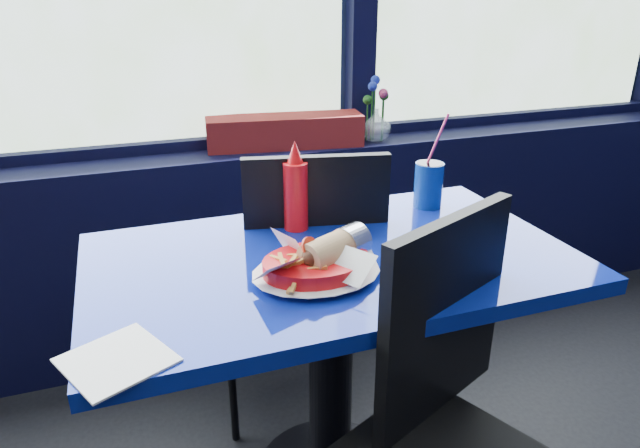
{
  "coord_description": "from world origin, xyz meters",
  "views": [
    {
      "loc": [
        -0.16,
        0.8,
        1.37
      ],
      "look_at": [
        0.26,
        1.98,
        0.85
      ],
      "focal_mm": 32.0,
      "sensor_mm": 36.0,
      "label": 1
    }
  ],
  "objects_px": {
    "chair_near_back": "(296,271)",
    "ketchup_bottle": "(296,191)",
    "chair_near_front": "(444,418)",
    "flower_vase": "(376,121)",
    "near_table": "(331,317)",
    "planter_box": "(285,131)",
    "food_basket": "(319,263)",
    "soda_cup": "(429,184)"
  },
  "relations": [
    {
      "from": "chair_near_back",
      "to": "ketchup_bottle",
      "type": "bearing_deg",
      "value": 85.86
    },
    {
      "from": "chair_near_front",
      "to": "flower_vase",
      "type": "xyz_separation_m",
      "value": [
        0.41,
        1.24,
        0.33
      ]
    },
    {
      "from": "near_table",
      "to": "planter_box",
      "type": "relative_size",
      "value": 2.03
    },
    {
      "from": "food_basket",
      "to": "ketchup_bottle",
      "type": "xyz_separation_m",
      "value": [
        0.04,
        0.29,
        0.07
      ]
    },
    {
      "from": "chair_near_back",
      "to": "soda_cup",
      "type": "bearing_deg",
      "value": 178.35
    },
    {
      "from": "chair_near_back",
      "to": "soda_cup",
      "type": "relative_size",
      "value": 3.3
    },
    {
      "from": "chair_near_back",
      "to": "flower_vase",
      "type": "height_order",
      "value": "flower_vase"
    },
    {
      "from": "planter_box",
      "to": "ketchup_bottle",
      "type": "bearing_deg",
      "value": -96.08
    },
    {
      "from": "near_table",
      "to": "planter_box",
      "type": "xyz_separation_m",
      "value": [
        0.13,
        0.86,
        0.29
      ]
    },
    {
      "from": "food_basket",
      "to": "chair_near_back",
      "type": "bearing_deg",
      "value": 78.49
    },
    {
      "from": "flower_vase",
      "to": "food_basket",
      "type": "height_order",
      "value": "flower_vase"
    },
    {
      "from": "chair_near_front",
      "to": "flower_vase",
      "type": "height_order",
      "value": "flower_vase"
    },
    {
      "from": "ketchup_bottle",
      "to": "soda_cup",
      "type": "xyz_separation_m",
      "value": [
        0.43,
        0.03,
        -0.04
      ]
    },
    {
      "from": "near_table",
      "to": "chair_near_back",
      "type": "xyz_separation_m",
      "value": [
        0.0,
        0.32,
        -0.02
      ]
    },
    {
      "from": "near_table",
      "to": "food_basket",
      "type": "height_order",
      "value": "food_basket"
    },
    {
      "from": "planter_box",
      "to": "ketchup_bottle",
      "type": "relative_size",
      "value": 2.37
    },
    {
      "from": "chair_near_back",
      "to": "flower_vase",
      "type": "bearing_deg",
      "value": -122.03
    },
    {
      "from": "near_table",
      "to": "planter_box",
      "type": "bearing_deg",
      "value": 81.13
    },
    {
      "from": "chair_near_back",
      "to": "ketchup_bottle",
      "type": "height_order",
      "value": "ketchup_bottle"
    },
    {
      "from": "ketchup_bottle",
      "to": "flower_vase",
      "type": "bearing_deg",
      "value": 50.02
    },
    {
      "from": "planter_box",
      "to": "soda_cup",
      "type": "height_order",
      "value": "soda_cup"
    },
    {
      "from": "soda_cup",
      "to": "ketchup_bottle",
      "type": "bearing_deg",
      "value": -176.03
    },
    {
      "from": "ketchup_bottle",
      "to": "soda_cup",
      "type": "bearing_deg",
      "value": 3.97
    },
    {
      "from": "planter_box",
      "to": "soda_cup",
      "type": "relative_size",
      "value": 2.06
    },
    {
      "from": "chair_near_front",
      "to": "ketchup_bottle",
      "type": "distance_m",
      "value": 0.69
    },
    {
      "from": "chair_near_back",
      "to": "planter_box",
      "type": "height_order",
      "value": "chair_near_back"
    },
    {
      "from": "food_basket",
      "to": "ketchup_bottle",
      "type": "relative_size",
      "value": 1.1
    },
    {
      "from": "near_table",
      "to": "soda_cup",
      "type": "distance_m",
      "value": 0.52
    },
    {
      "from": "near_table",
      "to": "chair_near_front",
      "type": "distance_m",
      "value": 0.42
    },
    {
      "from": "planter_box",
      "to": "soda_cup",
      "type": "xyz_separation_m",
      "value": [
        0.26,
        -0.64,
        -0.04
      ]
    },
    {
      "from": "food_basket",
      "to": "soda_cup",
      "type": "relative_size",
      "value": 0.96
    },
    {
      "from": "food_basket",
      "to": "ketchup_bottle",
      "type": "bearing_deg",
      "value": 81.31
    },
    {
      "from": "chair_near_front",
      "to": "chair_near_back",
      "type": "height_order",
      "value": "chair_near_back"
    },
    {
      "from": "planter_box",
      "to": "near_table",
      "type": "bearing_deg",
      "value": -90.92
    },
    {
      "from": "chair_near_back",
      "to": "planter_box",
      "type": "distance_m",
      "value": 0.64
    },
    {
      "from": "chair_near_front",
      "to": "ketchup_bottle",
      "type": "relative_size",
      "value": 3.79
    },
    {
      "from": "soda_cup",
      "to": "near_table",
      "type": "bearing_deg",
      "value": -150.71
    },
    {
      "from": "planter_box",
      "to": "flower_vase",
      "type": "relative_size",
      "value": 2.34
    },
    {
      "from": "flower_vase",
      "to": "near_table",
      "type": "bearing_deg",
      "value": -121.15
    },
    {
      "from": "flower_vase",
      "to": "ketchup_bottle",
      "type": "distance_m",
      "value": 0.83
    },
    {
      "from": "chair_near_back",
      "to": "planter_box",
      "type": "bearing_deg",
      "value": -91.29
    },
    {
      "from": "chair_near_front",
      "to": "soda_cup",
      "type": "bearing_deg",
      "value": 40.68
    }
  ]
}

